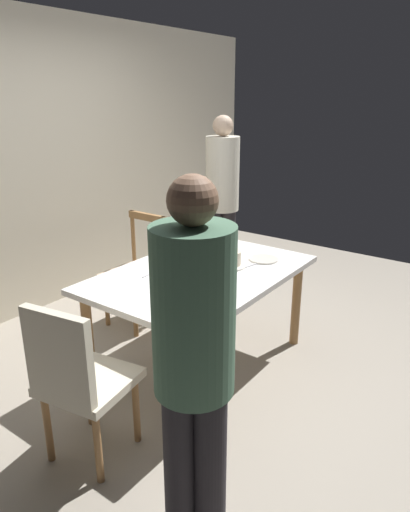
{
  "coord_description": "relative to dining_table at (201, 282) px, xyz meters",
  "views": [
    {
      "loc": [
        -2.46,
        -1.83,
        1.92
      ],
      "look_at": [
        0.05,
        0.0,
        0.84
      ],
      "focal_mm": 32.86,
      "sensor_mm": 36.0,
      "label": 1
    }
  ],
  "objects": [
    {
      "name": "chair_spindle_back",
      "position": [
        0.21,
        0.85,
        -0.19
      ],
      "size": [
        0.44,
        0.44,
        0.95
      ],
      "color": "tan",
      "rests_on": "ground"
    },
    {
      "name": "fork_far_side",
      "position": [
        -0.24,
        0.25,
        0.09
      ],
      "size": [
        0.18,
        0.02,
        0.01
      ],
      "primitive_type": "cube",
      "rotation": [
        0.0,
        0.0,
        0.05
      ],
      "color": "silver",
      "rests_on": "dining_table"
    },
    {
      "name": "plate_near_guest",
      "position": [
        0.47,
        -0.24,
        0.09
      ],
      "size": [
        0.22,
        0.22,
        0.01
      ],
      "primitive_type": "cylinder",
      "color": "silver",
      "rests_on": "dining_table"
    },
    {
      "name": "plate_far_side",
      "position": [
        -0.08,
        0.24,
        0.09
      ],
      "size": [
        0.22,
        0.22,
        0.01
      ],
      "primitive_type": "cylinder",
      "color": "silver",
      "rests_on": "dining_table"
    },
    {
      "name": "chair_upholstered",
      "position": [
        -1.17,
        -0.07,
        -0.12
      ],
      "size": [
        0.51,
        0.51,
        0.95
      ],
      "color": "beige",
      "rests_on": "ground"
    },
    {
      "name": "dining_table",
      "position": [
        0.0,
        0.0,
        0.0
      ],
      "size": [
        1.56,
        1.06,
        0.74
      ],
      "color": "white",
      "rests_on": "ground"
    },
    {
      "name": "back_wall",
      "position": [
        0.0,
        1.85,
        0.65
      ],
      "size": [
        6.4,
        0.1,
        2.6
      ],
      "primitive_type": "cube",
      "color": "beige",
      "rests_on": "ground"
    },
    {
      "name": "person_celebrant",
      "position": [
        -1.2,
        -0.86,
        0.29
      ],
      "size": [
        0.32,
        0.32,
        1.66
      ],
      "color": "#262328",
      "rests_on": "ground"
    },
    {
      "name": "birthday_cake",
      "position": [
        0.21,
        -0.09,
        0.13
      ],
      "size": [
        0.28,
        0.28,
        0.18
      ],
      "color": "silver",
      "rests_on": "dining_table"
    },
    {
      "name": "fork_near_celebrant",
      "position": [
        -0.59,
        -0.24,
        0.09
      ],
      "size": [
        0.18,
        0.05,
        0.01
      ],
      "primitive_type": "cube",
      "rotation": [
        0.0,
        0.0,
        -0.17
      ],
      "color": "silver",
      "rests_on": "dining_table"
    },
    {
      "name": "ground",
      "position": [
        0.0,
        0.0,
        -0.65
      ],
      "size": [
        6.4,
        6.4,
        0.0
      ],
      "primitive_type": "plane",
      "color": "#9E9384"
    },
    {
      "name": "fork_near_guest",
      "position": [
        0.31,
        -0.23,
        0.09
      ],
      "size": [
        0.18,
        0.05,
        0.01
      ],
      "primitive_type": "cube",
      "rotation": [
        0.0,
        0.0,
        -0.21
      ],
      "color": "silver",
      "rests_on": "dining_table"
    },
    {
      "name": "plate_near_celebrant",
      "position": [
        -0.43,
        -0.24,
        0.09
      ],
      "size": [
        0.22,
        0.22,
        0.01
      ],
      "primitive_type": "cylinder",
      "color": "silver",
      "rests_on": "dining_table"
    },
    {
      "name": "person_guest",
      "position": [
        1.25,
        0.67,
        0.34
      ],
      "size": [
        0.32,
        0.32,
        1.73
      ],
      "color": "#262328",
      "rests_on": "ground"
    }
  ]
}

